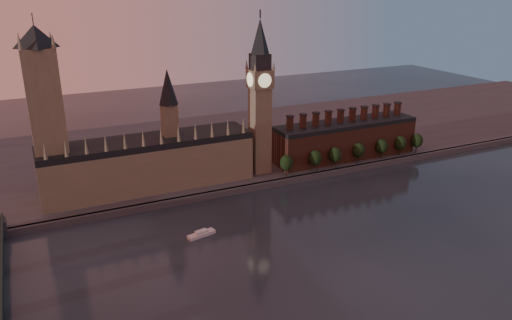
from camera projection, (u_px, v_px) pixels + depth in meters
The scene contains 14 objects.
ground at pixel (338, 253), 247.99m from camera, with size 900.00×900.00×0.00m, color black.
north_bank at pixel (211, 148), 398.66m from camera, with size 900.00×182.00×4.00m.
palace_of_westminster at pixel (150, 160), 312.31m from camera, with size 130.00×30.30×74.00m.
victoria_tower at pixel (46, 112), 277.25m from camera, with size 24.00×24.00×108.00m.
big_ben at pixel (260, 96), 326.38m from camera, with size 15.00×15.00×107.00m.
chimney_block at pixel (345, 139), 367.87m from camera, with size 110.00×25.00×37.00m.
embankment_tree_0 at pixel (287, 163), 332.28m from camera, with size 8.60×8.60×14.88m.
embankment_tree_1 at pixel (315, 158), 341.56m from camera, with size 8.60×8.60×14.88m.
embankment_tree_2 at pixel (335, 155), 347.60m from camera, with size 8.60×8.60×14.88m.
embankment_tree_3 at pixel (359, 150), 357.37m from camera, with size 8.60×8.60×14.88m.
embankment_tree_4 at pixel (382, 146), 365.45m from camera, with size 8.60×8.60×14.88m.
embankment_tree_5 at pixel (400, 143), 373.22m from camera, with size 8.60×8.60×14.88m.
embankment_tree_6 at pixel (417, 141), 378.57m from camera, with size 8.60×8.60×14.88m.
river_boat at pixel (201, 234), 264.31m from camera, with size 16.03×7.76×3.09m.
Camera 1 is at (-130.55, -179.15, 127.17)m, focal length 35.00 mm.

